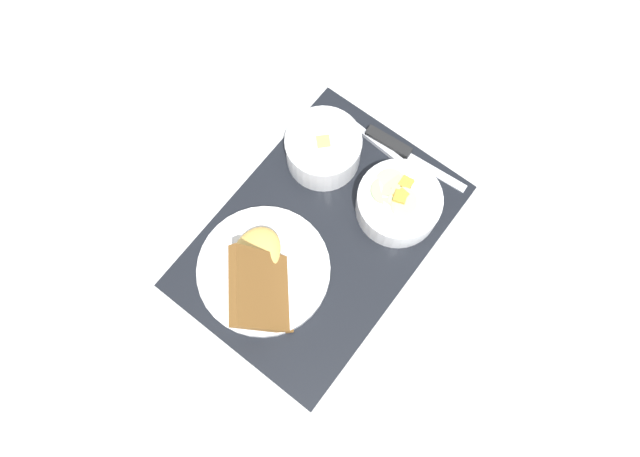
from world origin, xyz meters
name	(u,v)px	position (x,y,z in m)	size (l,w,h in m)	color
ground_plane	(320,238)	(0.00, 0.00, 0.00)	(4.00, 4.00, 0.00)	silver
serving_tray	(320,237)	(0.00, 0.00, 0.01)	(0.44, 0.33, 0.02)	black
bowl_salad	(398,202)	(-0.11, 0.05, 0.05)	(0.12, 0.12, 0.06)	white
bowl_soup	(323,148)	(-0.09, -0.08, 0.05)	(0.11, 0.11, 0.06)	white
plate_main	(262,271)	(0.10, -0.02, 0.04)	(0.19, 0.19, 0.09)	white
knife	(396,147)	(-0.18, -0.01, 0.03)	(0.05, 0.18, 0.02)	silver
spoon	(404,164)	(-0.17, 0.02, 0.02)	(0.03, 0.15, 0.01)	silver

